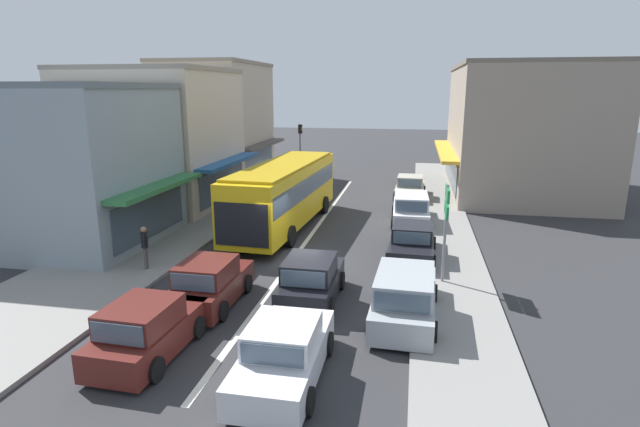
# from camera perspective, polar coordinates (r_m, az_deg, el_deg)

# --- Properties ---
(ground_plane) EXTENTS (140.00, 140.00, 0.00)m
(ground_plane) POSITION_cam_1_polar(r_m,az_deg,el_deg) (20.52, -3.06, -5.21)
(ground_plane) COLOR #2D2D30
(lane_centre_line) EXTENTS (0.20, 28.00, 0.01)m
(lane_centre_line) POSITION_cam_1_polar(r_m,az_deg,el_deg) (24.23, -0.80, -2.15)
(lane_centre_line) COLOR silver
(lane_centre_line) RESTS_ON ground
(sidewalk_left) EXTENTS (5.20, 44.00, 0.14)m
(sidewalk_left) POSITION_cam_1_polar(r_m,az_deg,el_deg) (28.14, -13.66, -0.12)
(sidewalk_left) COLOR gray
(sidewalk_left) RESTS_ON ground
(kerb_right) EXTENTS (2.80, 44.00, 0.12)m
(kerb_right) POSITION_cam_1_polar(r_m,az_deg,el_deg) (25.73, 13.78, -1.47)
(kerb_right) COLOR gray
(kerb_right) RESTS_ON ground
(shopfront_corner_near) EXTENTS (8.48, 7.19, 7.02)m
(shopfront_corner_near) POSITION_cam_1_polar(r_m,az_deg,el_deg) (24.53, -26.76, 4.92)
(shopfront_corner_near) COLOR #84939E
(shopfront_corner_near) RESTS_ON ground
(shopfront_mid_block) EXTENTS (8.93, 8.15, 7.94)m
(shopfront_mid_block) POSITION_cam_1_polar(r_m,az_deg,el_deg) (31.02, -18.09, 8.19)
(shopfront_mid_block) COLOR beige
(shopfront_mid_block) RESTS_ON ground
(shopfront_far_end) EXTENTS (7.35, 9.43, 8.73)m
(shopfront_far_end) POSITION_cam_1_polar(r_m,az_deg,el_deg) (39.21, -11.71, 10.24)
(shopfront_far_end) COLOR #B2A38E
(shopfront_far_end) RESTS_ON ground
(building_right_far) EXTENTS (9.68, 13.36, 8.33)m
(building_right_far) POSITION_cam_1_polar(r_m,az_deg,el_deg) (35.67, 22.02, 8.85)
(building_right_far) COLOR gray
(building_right_far) RESTS_ON ground
(city_bus) EXTENTS (3.19, 10.98, 3.23)m
(city_bus) POSITION_cam_1_polar(r_m,az_deg,el_deg) (24.73, -4.13, 2.62)
(city_bus) COLOR yellow
(city_bus) RESTS_ON ground
(sedan_queue_gap_filler) EXTENTS (1.91, 4.20, 1.47)m
(sedan_queue_gap_filler) POSITION_cam_1_polar(r_m,az_deg,el_deg) (12.32, -4.14, -15.63)
(sedan_queue_gap_filler) COLOR silver
(sedan_queue_gap_filler) RESTS_ON ground
(hatchback_queue_far_back) EXTENTS (1.83, 3.71, 1.54)m
(hatchback_queue_far_back) POSITION_cam_1_polar(r_m,az_deg,el_deg) (16.34, -1.03, -7.68)
(hatchback_queue_far_back) COLOR black
(hatchback_queue_far_back) RESTS_ON ground
(hatchback_behind_bus_mid) EXTENTS (1.85, 3.71, 1.54)m
(hatchback_behind_bus_mid) POSITION_cam_1_polar(r_m,az_deg,el_deg) (16.47, -12.47, -7.85)
(hatchback_behind_bus_mid) COLOR #561E19
(hatchback_behind_bus_mid) RESTS_ON ground
(hatchback_adjacent_lane_lead) EXTENTS (1.93, 3.76, 1.54)m
(hatchback_adjacent_lane_lead) POSITION_cam_1_polar(r_m,az_deg,el_deg) (13.92, -19.15, -12.53)
(hatchback_adjacent_lane_lead) COLOR #561E19
(hatchback_adjacent_lane_lead) RESTS_ON ground
(parked_wagon_kerb_front) EXTENTS (2.06, 4.56, 1.58)m
(parked_wagon_kerb_front) POSITION_cam_1_polar(r_m,az_deg,el_deg) (15.27, 9.65, -9.35)
(parked_wagon_kerb_front) COLOR #9EA3A8
(parked_wagon_kerb_front) RESTS_ON ground
(parked_sedan_kerb_second) EXTENTS (2.01, 4.26, 1.47)m
(parked_sedan_kerb_second) POSITION_cam_1_polar(r_m,az_deg,el_deg) (20.66, 10.49, -3.36)
(parked_sedan_kerb_second) COLOR black
(parked_sedan_kerb_second) RESTS_ON ground
(parked_wagon_kerb_third) EXTENTS (2.04, 4.55, 1.58)m
(parked_wagon_kerb_third) POSITION_cam_1_polar(r_m,az_deg,el_deg) (26.06, 10.33, 0.46)
(parked_wagon_kerb_third) COLOR silver
(parked_wagon_kerb_third) RESTS_ON ground
(parked_sedan_kerb_rear) EXTENTS (1.98, 4.24, 1.47)m
(parked_sedan_kerb_rear) POSITION_cam_1_polar(r_m,az_deg,el_deg) (32.09, 10.25, 2.86)
(parked_sedan_kerb_rear) COLOR #B7B29E
(parked_sedan_kerb_rear) RESTS_ON ground
(traffic_light_downstreet) EXTENTS (0.33, 0.24, 4.20)m
(traffic_light_downstreet) POSITION_cam_1_polar(r_m,az_deg,el_deg) (38.02, -2.27, 8.13)
(traffic_light_downstreet) COLOR gray
(traffic_light_downstreet) RESTS_ON ground
(directional_road_sign) EXTENTS (0.10, 1.40, 3.60)m
(directional_road_sign) POSITION_cam_1_polar(r_m,az_deg,el_deg) (17.66, 14.26, 0.33)
(directional_road_sign) COLOR gray
(directional_road_sign) RESTS_ON ground
(pedestrian_with_handbag_near) EXTENTS (0.65, 0.35, 1.63)m
(pedestrian_with_handbag_near) POSITION_cam_1_polar(r_m,az_deg,el_deg) (25.86, -11.39, 1.04)
(pedestrian_with_handbag_near) COLOR #333338
(pedestrian_with_handbag_near) RESTS_ON sidewalk_left
(pedestrian_browsing_midblock) EXTENTS (0.46, 0.63, 1.63)m
(pedestrian_browsing_midblock) POSITION_cam_1_polar(r_m,az_deg,el_deg) (19.94, -19.39, -3.37)
(pedestrian_browsing_midblock) COLOR #4C4742
(pedestrian_browsing_midblock) RESTS_ON sidewalk_left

